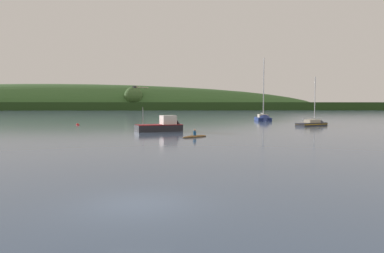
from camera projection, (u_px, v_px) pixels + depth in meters
name	position (u px, v px, depth m)	size (l,w,h in m)	color
ground	(138.00, 204.00, 13.11)	(1400.00, 1400.00, 0.00)	#425675
far_shoreline_hill	(58.00, 109.00, 276.26)	(555.37, 119.93, 38.08)	#27431B
dockside_crane	(137.00, 98.00, 242.99)	(9.84, 10.50, 16.05)	#4C4C51
sailboat_near_mooring	(263.00, 120.00, 79.99)	(3.53, 9.00, 15.03)	navy
sailboat_midwater_white	(314.00, 125.00, 61.83)	(6.63, 5.11, 9.19)	#232328
fishing_boat_moored	(164.00, 127.00, 49.27)	(6.98, 4.67, 4.15)	#232328
canoe_with_paddler	(195.00, 136.00, 40.00)	(3.13, 2.93, 1.02)	brown
mooring_buoy_midchannel	(78.00, 125.00, 63.37)	(0.58, 0.58, 0.66)	red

